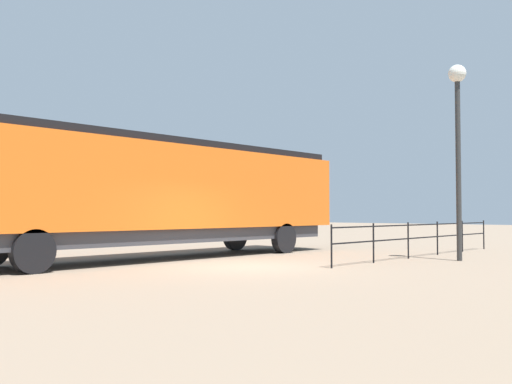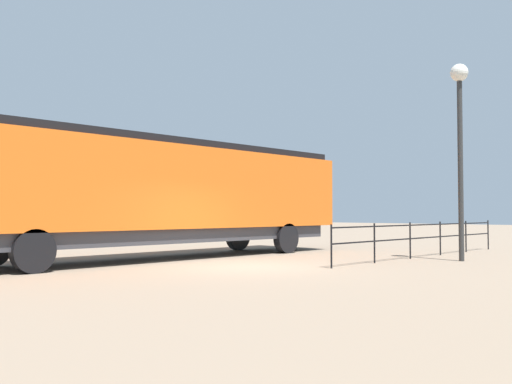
% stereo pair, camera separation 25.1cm
% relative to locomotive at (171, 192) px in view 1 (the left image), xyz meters
% --- Properties ---
extents(ground_plane, '(120.00, 120.00, 0.00)m').
position_rel_locomotive_xyz_m(ground_plane, '(3.85, -0.50, -2.17)').
color(ground_plane, '#84705B').
extents(locomotive, '(2.84, 15.08, 3.84)m').
position_rel_locomotive_xyz_m(locomotive, '(0.00, 0.00, 0.00)').
color(locomotive, orange).
rests_on(locomotive, ground_plane).
extents(lamp_post, '(0.55, 0.55, 6.16)m').
position_rel_locomotive_xyz_m(lamp_post, '(7.45, 5.40, 2.30)').
color(lamp_post, '#2D2D2D').
rests_on(lamp_post, ground_plane).
extents(platform_fence, '(0.05, 10.92, 1.18)m').
position_rel_locomotive_xyz_m(platform_fence, '(5.87, 6.20, -1.40)').
color(platform_fence, black).
rests_on(platform_fence, ground_plane).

